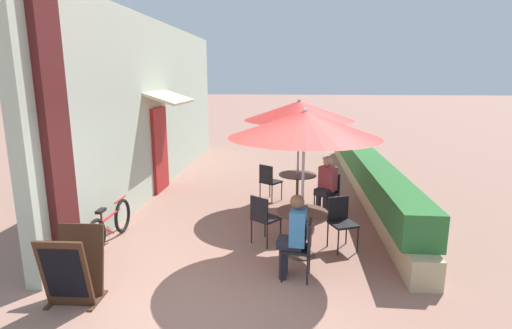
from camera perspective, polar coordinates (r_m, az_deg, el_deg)
ground_plane at (r=5.52m, az=-5.29°, el=-18.67°), size 120.00×120.00×0.00m
cafe_facade_wall at (r=10.63m, az=-13.88°, el=8.01°), size 0.98×11.05×4.20m
planter_hedge at (r=10.49m, az=15.18°, el=-0.71°), size 0.60×10.05×1.01m
patio_table_near at (r=6.49m, az=6.55°, el=-8.27°), size 0.82×0.82×0.75m
patio_umbrella_near at (r=6.11m, az=6.92°, el=5.71°), size 2.34×2.34×2.39m
cafe_chair_near_left at (r=5.80m, az=6.54°, el=-11.31°), size 0.45×0.45×0.87m
seated_patron_near_left at (r=5.75m, az=5.46°, el=-9.68°), size 0.44×0.37×1.25m
cafe_chair_near_right at (r=6.89m, az=12.04°, el=-7.59°), size 0.52×0.52×0.87m
cafe_chair_near_back at (r=6.88m, az=1.05°, el=-7.34°), size 0.56×0.56×0.87m
coffee_cup_near at (r=6.43m, az=7.13°, el=-6.25°), size 0.07×0.07×0.09m
patio_table_mid at (r=8.84m, az=5.93°, el=-2.60°), size 0.82×0.82×0.75m
patio_umbrella_mid at (r=8.57m, az=6.17°, el=7.65°), size 2.34×2.34×2.39m
cafe_chair_mid_left at (r=9.23m, az=1.85°, el=-2.17°), size 0.56×0.56×0.87m
cafe_chair_mid_right at (r=8.52m, az=10.35°, el=-3.63°), size 0.56×0.56×0.87m
seated_patron_mid_right at (r=8.38m, az=10.00°, el=-2.67°), size 0.49×0.51×1.25m
bicycle_leaning at (r=7.42m, az=-20.14°, el=-8.17°), size 0.10×1.68×0.72m
menu_board at (r=5.74m, az=-24.65°, el=-13.21°), size 0.65×0.65×0.95m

